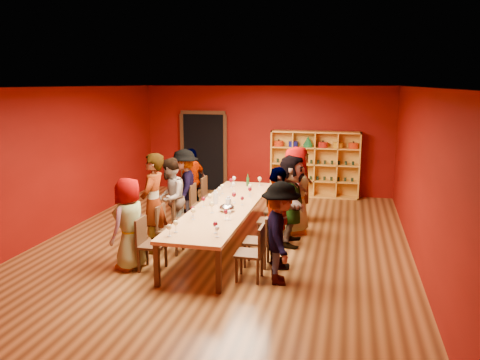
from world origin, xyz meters
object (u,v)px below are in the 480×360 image
chair_person_left_1 (166,226)px  person_right_0 (281,233)px  chair_person_right_3 (279,208)px  person_right_4 (303,186)px  person_left_1 (153,203)px  person_left_2 (170,198)px  person_left_4 (193,181)px  chair_person_right_2 (273,218)px  chair_person_right_1 (262,238)px  chair_person_left_2 (182,214)px  chair_person_right_0 (254,250)px  chair_person_right_4 (284,198)px  shelving_unit (315,161)px  person_right_3 (296,190)px  chair_person_left_0 (147,241)px  person_right_1 (277,218)px  person_left_0 (129,224)px  person_left_3 (185,187)px  tasting_table (225,208)px  spittoon_bowl (227,208)px  chair_person_left_3 (198,202)px  wine_bottle (248,181)px  person_right_2 (291,200)px  chair_person_left_4 (209,194)px

chair_person_left_1 → person_right_0: person_right_0 is taller
chair_person_right_3 → person_right_4: person_right_4 is taller
person_left_1 → person_left_2: (-0.01, 0.83, -0.11)m
person_left_4 → chair_person_right_2: size_ratio=1.76×
person_right_0 → chair_person_right_1: 0.79m
chair_person_left_2 → chair_person_right_0: same height
chair_person_right_4 → shelving_unit: bearing=78.8°
person_left_2 → person_right_4: size_ratio=1.02×
person_left_1 → person_right_3: size_ratio=1.02×
chair_person_left_0 → person_right_1: (2.08, 0.59, 0.37)m
shelving_unit → chair_person_right_3: shelving_unit is taller
chair_person_right_2 → chair_person_left_1: bearing=-151.9°
person_left_0 → person_left_3: 2.67m
tasting_table → chair_person_left_0: bearing=-120.2°
shelving_unit → person_left_1: size_ratio=1.30×
person_left_4 → person_right_4: (2.64, -0.07, 0.01)m
person_left_1 → spittoon_bowl: (1.30, 0.35, -0.10)m
shelving_unit → chair_person_left_3: (-2.31, -3.22, -0.49)m
person_left_1 → person_right_3: bearing=123.1°
tasting_table → person_left_2: (-1.16, 0.10, 0.11)m
tasting_table → person_left_4: bearing=124.2°
wine_bottle → chair_person_left_2: bearing=-119.4°
chair_person_left_3 → person_right_3: size_ratio=0.49×
chair_person_right_1 → chair_person_right_4: 2.83m
person_right_4 → shelving_unit: bearing=-11.4°
person_left_0 → person_right_2: size_ratio=0.89×
person_right_4 → spittoon_bowl: size_ratio=5.57×
person_left_1 → person_right_3: (2.41, 1.72, -0.02)m
person_right_0 → person_right_4: size_ratio=1.01×
shelving_unit → chair_person_left_0: (-2.31, -5.88, -0.49)m
person_left_4 → spittoon_bowl: person_left_4 is taller
person_left_0 → chair_person_left_4: bearing=-173.0°
person_left_2 → chair_person_right_4: (2.07, 1.76, -0.32)m
person_left_3 → person_right_0: 3.68m
tasting_table → wine_bottle: size_ratio=15.92×
spittoon_bowl → wine_bottle: wine_bottle is taller
person_right_2 → person_right_4: (0.07, 1.62, -0.08)m
person_right_1 → wine_bottle: person_right_1 is taller
shelving_unit → chair_person_right_1: shelving_unit is taller
person_right_0 → spittoon_bowl: person_right_0 is taller
person_right_0 → chair_person_right_0: bearing=77.7°
chair_person_left_4 → spittoon_bowl: (1.06, -2.30, 0.32)m
person_left_4 → person_left_3: bearing=27.2°
chair_person_left_0 → person_left_0: 0.42m
chair_person_left_3 → person_right_4: 2.39m
person_left_4 → person_right_4: 2.64m
shelving_unit → chair_person_left_3: size_ratio=2.70×
person_right_3 → person_right_4: bearing=-15.8°
shelving_unit → chair_person_right_0: bearing=-94.7°
chair_person_left_1 → chair_person_left_2: same height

